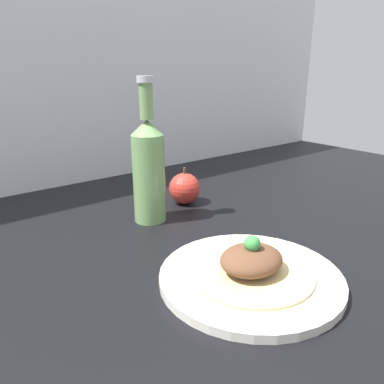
% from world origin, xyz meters
% --- Properties ---
extents(ground_plane, '(1.80, 1.10, 0.04)m').
position_xyz_m(ground_plane, '(0.00, 0.00, -0.02)').
color(ground_plane, black).
extents(wall_backsplash, '(1.80, 0.03, 0.80)m').
position_xyz_m(wall_backsplash, '(0.00, 0.54, 0.40)').
color(wall_backsplash, silver).
rests_on(wall_backsplash, ground_plane).
extents(plate, '(0.26, 0.26, 0.02)m').
position_xyz_m(plate, '(-0.07, -0.10, 0.01)').
color(plate, silver).
rests_on(plate, ground_plane).
extents(plated_food, '(0.18, 0.18, 0.06)m').
position_xyz_m(plated_food, '(-0.07, -0.10, 0.03)').
color(plated_food, '#D6BC7F').
rests_on(plated_food, plate).
extents(cider_bottle, '(0.06, 0.06, 0.28)m').
position_xyz_m(cider_bottle, '(-0.06, 0.18, 0.11)').
color(cider_bottle, '#729E5B').
rests_on(cider_bottle, ground_plane).
extents(apple, '(0.07, 0.07, 0.08)m').
position_xyz_m(apple, '(0.05, 0.22, 0.04)').
color(apple, red).
rests_on(apple, ground_plane).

